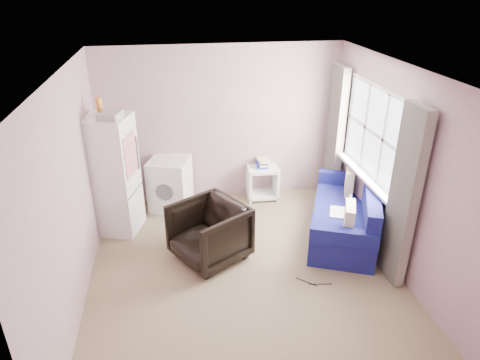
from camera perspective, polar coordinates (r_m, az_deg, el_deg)
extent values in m
cube|color=#8D795C|center=(5.55, 0.51, -12.17)|extent=(3.80, 4.20, 0.02)
cube|color=silver|center=(4.47, 0.64, 14.25)|extent=(3.80, 4.20, 0.02)
cube|color=#B08B94|center=(6.82, -2.51, 7.31)|extent=(3.80, 0.02, 2.50)
cube|color=#B08B94|center=(3.17, 7.46, -17.18)|extent=(3.80, 0.02, 2.50)
cube|color=#B08B94|center=(4.95, -21.76, -1.96)|extent=(0.02, 4.20, 2.50)
cube|color=#B08B94|center=(5.51, 20.53, 1.04)|extent=(0.02, 4.20, 2.50)
cube|color=white|center=(5.98, 17.58, 5.98)|extent=(0.01, 1.60, 1.20)
imported|color=black|center=(5.56, -4.14, -6.66)|extent=(1.10, 1.12, 0.86)
cube|color=white|center=(6.24, -16.54, 0.57)|extent=(0.73, 0.73, 1.72)
cube|color=#59575F|center=(6.23, -13.75, -1.41)|extent=(0.17, 0.53, 0.02)
cube|color=#59575F|center=(6.21, -13.51, 3.53)|extent=(0.03, 0.03, 0.49)
cube|color=silver|center=(5.97, -14.37, 3.26)|extent=(0.12, 0.40, 0.59)
cylinder|color=orange|center=(5.99, -18.23, 9.32)|extent=(0.10, 0.10, 0.24)
cube|color=#A5A69C|center=(5.80, -16.93, 8.22)|extent=(0.33, 0.36, 0.09)
cube|color=white|center=(6.84, -9.28, -0.53)|extent=(0.74, 0.74, 0.83)
cube|color=#59575F|center=(6.66, -9.56, 2.38)|extent=(0.68, 0.67, 0.05)
cylinder|color=#59575F|center=(6.59, -10.05, -1.62)|extent=(0.27, 0.10, 0.27)
cube|color=white|center=(7.05, 2.98, 1.65)|extent=(0.52, 0.52, 0.04)
cube|color=white|center=(7.25, 2.90, -1.70)|extent=(0.52, 0.52, 0.04)
cube|color=white|center=(7.12, 1.12, -0.30)|extent=(0.06, 0.50, 0.56)
cube|color=white|center=(7.19, 4.74, -0.09)|extent=(0.06, 0.50, 0.56)
cube|color=#242F97|center=(7.03, 2.99, 1.94)|extent=(0.18, 0.25, 0.03)
cube|color=beige|center=(7.02, 3.11, 2.20)|extent=(0.18, 0.25, 0.03)
cube|color=#242F97|center=(7.01, 2.91, 2.46)|extent=(0.19, 0.26, 0.03)
cube|color=beige|center=(6.98, 3.09, 2.68)|extent=(0.19, 0.26, 0.03)
cube|color=navy|center=(6.33, 13.53, -5.48)|extent=(1.46, 1.97, 0.40)
cube|color=navy|center=(6.15, 17.00, -2.45)|extent=(0.85, 1.71, 0.43)
cube|color=navy|center=(5.44, 13.70, -7.39)|extent=(0.83, 0.45, 0.20)
cube|color=navy|center=(6.95, 13.90, 0.21)|extent=(0.83, 0.45, 0.20)
cube|color=#FBECBD|center=(5.64, 14.35, -5.04)|extent=(0.26, 0.41, 0.40)
cube|color=#FBECBD|center=(6.65, 14.38, -0.10)|extent=(0.26, 0.41, 0.40)
cube|color=white|center=(6.14, 12.98, -4.21)|extent=(0.34, 0.39, 0.02)
cube|color=silver|center=(6.09, 14.24, -3.40)|extent=(0.18, 0.32, 0.22)
cube|color=white|center=(6.18, 16.25, 0.47)|extent=(0.14, 1.70, 0.04)
cube|color=white|center=(6.19, 16.70, 0.75)|extent=(0.02, 1.68, 0.05)
cube|color=white|center=(5.97, 17.42, 5.98)|extent=(0.02, 1.68, 0.05)
cube|color=white|center=(5.81, 18.21, 11.54)|extent=(0.02, 1.68, 0.05)
cube|color=white|center=(5.32, 21.07, 3.02)|extent=(0.02, 0.05, 1.20)
cube|color=white|center=(5.75, 18.55, 5.07)|extent=(0.02, 0.05, 1.20)
cube|color=white|center=(6.20, 16.38, 6.82)|extent=(0.02, 0.05, 1.20)
cube|color=white|center=(6.66, 14.49, 8.32)|extent=(0.02, 0.05, 1.20)
cube|color=beige|center=(5.22, 20.98, -2.27)|extent=(0.12, 0.46, 2.18)
cube|color=beige|center=(6.99, 12.57, 5.88)|extent=(0.12, 0.46, 2.18)
cylinder|color=black|center=(5.43, 10.70, -13.48)|extent=(0.28, 0.05, 0.01)
cylinder|color=black|center=(5.44, 8.88, -13.28)|extent=(0.21, 0.20, 0.01)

